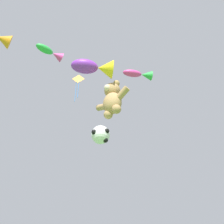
{
  "coord_description": "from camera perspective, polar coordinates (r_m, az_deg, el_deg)",
  "views": [
    {
      "loc": [
        8.74,
        -1.47,
        1.47
      ],
      "look_at": [
        1.83,
        5.63,
        10.48
      ],
      "focal_mm": 40.0,
      "sensor_mm": 36.0,
      "label": 1
    }
  ],
  "objects": [
    {
      "name": "diamond_kite",
      "position": [
        18.2,
        -7.8,
        6.81
      ],
      "size": [
        0.66,
        0.65,
        2.67
      ],
      "color": "orange"
    },
    {
      "name": "fish_kite_magenta",
      "position": [
        14.67,
        6.26,
        8.57
      ],
      "size": [
        1.4,
        1.66,
        0.55
      ],
      "color": "#E53F9E"
    },
    {
      "name": "teddy_bear_kite",
      "position": [
        12.89,
        0.04,
        2.97
      ],
      "size": [
        2.24,
        0.99,
        2.28
      ],
      "color": "tan"
    },
    {
      "name": "soccer_ball_kite",
      "position": [
        12.12,
        -2.6,
        -5.21
      ],
      "size": [
        1.0,
        1.0,
        0.92
      ],
      "color": "white"
    },
    {
      "name": "fish_kite_emerald",
      "position": [
        13.94,
        -13.78,
        13.1
      ],
      "size": [
        0.75,
        1.51,
        0.53
      ],
      "color": "green"
    },
    {
      "name": "fish_kite_violet",
      "position": [
        13.43,
        -3.92,
        10.1
      ],
      "size": [
        2.07,
        2.31,
        1.02
      ],
      "color": "purple"
    }
  ]
}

